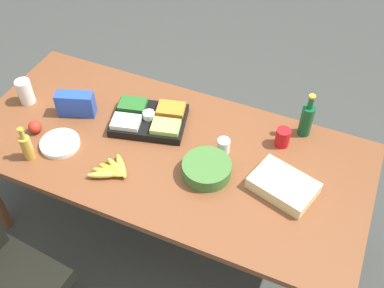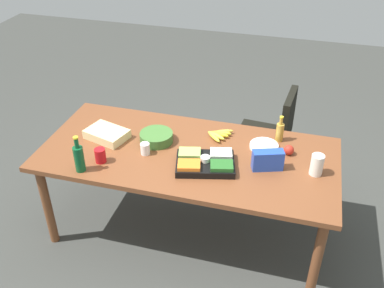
{
  "view_description": "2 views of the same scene",
  "coord_description": "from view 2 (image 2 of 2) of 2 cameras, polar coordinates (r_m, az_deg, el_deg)",
  "views": [
    {
      "loc": [
        -0.82,
        1.52,
        2.66
      ],
      "look_at": [
        -0.15,
        -0.04,
        0.85
      ],
      "focal_mm": 42.62,
      "sensor_mm": 36.0,
      "label": 1
    },
    {
      "loc": [
        0.76,
        -2.62,
        2.68
      ],
      "look_at": [
        0.01,
        0.07,
        0.83
      ],
      "focal_mm": 40.71,
      "sensor_mm": 36.0,
      "label": 2
    }
  ],
  "objects": [
    {
      "name": "ground_plane",
      "position": [
        3.82,
        -0.49,
        -10.97
      ],
      "size": [
        10.0,
        10.0,
        0.0
      ],
      "primitive_type": "plane",
      "color": "#3C3D39"
    },
    {
      "name": "dressing_bottle",
      "position": [
        3.48,
        11.43,
        1.63
      ],
      "size": [
        0.06,
        0.06,
        0.22
      ],
      "color": "gold",
      "rests_on": "conference_table"
    },
    {
      "name": "veggie_tray",
      "position": [
        3.14,
        1.75,
        -2.42
      ],
      "size": [
        0.48,
        0.39,
        0.09
      ],
      "color": "black",
      "rests_on": "conference_table"
    },
    {
      "name": "sheet_cake",
      "position": [
        3.53,
        -11.09,
        1.29
      ],
      "size": [
        0.37,
        0.3,
        0.07
      ],
      "primitive_type": "cube",
      "rotation": [
        0.0,
        0.0,
        -0.28
      ],
      "color": "beige",
      "rests_on": "conference_table"
    },
    {
      "name": "paper_cup",
      "position": [
        3.29,
        -6.16,
        -0.62
      ],
      "size": [
        0.09,
        0.09,
        0.09
      ],
      "primitive_type": "cylinder",
      "rotation": [
        0.0,
        0.0,
        0.34
      ],
      "color": "white",
      "rests_on": "conference_table"
    },
    {
      "name": "banana_bunch",
      "position": [
        3.49,
        3.5,
        1.28
      ],
      "size": [
        0.21,
        0.22,
        0.04
      ],
      "color": "yellow",
      "rests_on": "conference_table"
    },
    {
      "name": "office_chair",
      "position": [
        4.24,
        9.72,
        -0.18
      ],
      "size": [
        0.56,
        0.56,
        0.93
      ],
      "color": "gray",
      "rests_on": "ground"
    },
    {
      "name": "conference_table",
      "position": [
        3.35,
        -0.54,
        -2.15
      ],
      "size": [
        2.25,
        1.03,
        0.8
      ],
      "color": "brown",
      "rests_on": "ground"
    },
    {
      "name": "paper_plate_stack",
      "position": [
        3.4,
        9.4,
        -0.28
      ],
      "size": [
        0.28,
        0.28,
        0.03
      ],
      "primitive_type": "cylinder",
      "rotation": [
        0.0,
        0.0,
        0.35
      ],
      "color": "white",
      "rests_on": "conference_table"
    },
    {
      "name": "wine_bottle",
      "position": [
        3.17,
        -14.58,
        -1.76
      ],
      "size": [
        0.09,
        0.09,
        0.28
      ],
      "color": "#105129",
      "rests_on": "conference_table"
    },
    {
      "name": "mayo_jar",
      "position": [
        3.17,
        16.04,
        -2.64
      ],
      "size": [
        0.1,
        0.1,
        0.16
      ],
      "primitive_type": "cylinder",
      "rotation": [
        0.0,
        0.0,
        0.1
      ],
      "color": "white",
      "rests_on": "conference_table"
    },
    {
      "name": "salad_bowl",
      "position": [
        3.43,
        -4.68,
        0.89
      ],
      "size": [
        0.27,
        0.27,
        0.08
      ],
      "primitive_type": "cylinder",
      "rotation": [
        0.0,
        0.0,
        0.03
      ],
      "color": "#407030",
      "rests_on": "conference_table"
    },
    {
      "name": "chip_bag_blue",
      "position": [
        3.15,
        9.88,
        -2.1
      ],
      "size": [
        0.23,
        0.15,
        0.15
      ],
      "primitive_type": "cube",
      "rotation": [
        0.0,
        0.0,
        0.34
      ],
      "color": "blue",
      "rests_on": "conference_table"
    },
    {
      "name": "apple_red",
      "position": [
        3.35,
        12.57,
        -0.77
      ],
      "size": [
        0.09,
        0.09,
        0.08
      ],
      "primitive_type": "sphere",
      "rotation": [
        0.0,
        0.0,
        0.29
      ],
      "color": "red",
      "rests_on": "conference_table"
    },
    {
      "name": "red_solo_cup",
      "position": [
        3.25,
        -11.92,
        -1.47
      ],
      "size": [
        0.1,
        0.1,
        0.11
      ],
      "primitive_type": "cylinder",
      "rotation": [
        0.0,
        0.0,
        -0.33
      ],
      "color": "red",
      "rests_on": "conference_table"
    }
  ]
}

